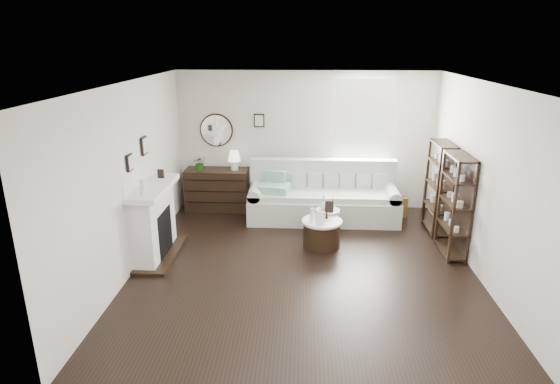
# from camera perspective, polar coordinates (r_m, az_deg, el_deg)

# --- Properties ---
(room) EXTENTS (5.50, 5.50, 5.50)m
(room) POSITION_cam_1_polar(r_m,az_deg,el_deg) (9.18, 7.73, 7.58)
(room) COLOR black
(room) RESTS_ON ground
(fireplace) EXTENTS (0.50, 1.40, 1.84)m
(fireplace) POSITION_cam_1_polar(r_m,az_deg,el_deg) (7.50, -15.07, -3.75)
(fireplace) COLOR white
(fireplace) RESTS_ON ground
(shelf_unit_far) EXTENTS (0.30, 0.80, 1.60)m
(shelf_unit_far) POSITION_cam_1_polar(r_m,az_deg,el_deg) (8.56, 18.82, 0.49)
(shelf_unit_far) COLOR black
(shelf_unit_far) RESTS_ON ground
(shelf_unit_near) EXTENTS (0.30, 0.80, 1.60)m
(shelf_unit_near) POSITION_cam_1_polar(r_m,az_deg,el_deg) (7.74, 20.53, -1.53)
(shelf_unit_near) COLOR black
(shelf_unit_near) RESTS_ON ground
(sofa) EXTENTS (2.78, 0.96, 1.08)m
(sofa) POSITION_cam_1_polar(r_m,az_deg,el_deg) (8.88, 5.24, -0.98)
(sofa) COLOR #ACB5A2
(sofa) RESTS_ON ground
(quilt) EXTENTS (0.62, 0.55, 0.14)m
(quilt) POSITION_cam_1_polar(r_m,az_deg,el_deg) (8.67, -0.68, 0.50)
(quilt) COLOR #258A62
(quilt) RESTS_ON sofa
(suitcase) EXTENTS (0.61, 0.32, 0.39)m
(suitcase) POSITION_cam_1_polar(r_m,az_deg,el_deg) (9.19, 13.38, -1.82)
(suitcase) COLOR brown
(suitcase) RESTS_ON ground
(dresser) EXTENTS (1.23, 0.53, 0.82)m
(dresser) POSITION_cam_1_polar(r_m,az_deg,el_deg) (9.38, -7.64, 0.31)
(dresser) COLOR black
(dresser) RESTS_ON ground
(table_lamp) EXTENTS (0.28, 0.28, 0.38)m
(table_lamp) POSITION_cam_1_polar(r_m,az_deg,el_deg) (9.15, -5.59, 3.85)
(table_lamp) COLOR #F5E6CE
(table_lamp) RESTS_ON dresser
(potted_plant) EXTENTS (0.30, 0.27, 0.29)m
(potted_plant) POSITION_cam_1_polar(r_m,az_deg,el_deg) (9.24, -9.72, 3.52)
(potted_plant) COLOR #215819
(potted_plant) RESTS_ON dresser
(drum_table) EXTENTS (0.66, 0.66, 0.46)m
(drum_table) POSITION_cam_1_polar(r_m,az_deg,el_deg) (7.71, 5.10, -5.02)
(drum_table) COLOR black
(drum_table) RESTS_ON ground
(pedestal_table) EXTENTS (0.42, 0.42, 0.50)m
(pedestal_table) POSITION_cam_1_polar(r_m,az_deg,el_deg) (7.98, 5.82, -2.45)
(pedestal_table) COLOR silver
(pedestal_table) RESTS_ON ground
(eiffel_drum) EXTENTS (0.14, 0.14, 0.19)m
(eiffel_drum) POSITION_cam_1_polar(r_m,az_deg,el_deg) (7.63, 5.71, -2.66)
(eiffel_drum) COLOR black
(eiffel_drum) RESTS_ON drum_table
(bottle_drum) EXTENTS (0.07, 0.07, 0.29)m
(bottle_drum) POSITION_cam_1_polar(r_m,az_deg,el_deg) (7.50, 3.94, -2.62)
(bottle_drum) COLOR silver
(bottle_drum) RESTS_ON drum_table
(card_frame_drum) EXTENTS (0.15, 0.09, 0.18)m
(card_frame_drum) POSITION_cam_1_polar(r_m,az_deg,el_deg) (7.43, 4.86, -3.26)
(card_frame_drum) COLOR silver
(card_frame_drum) RESTS_ON drum_table
(eiffel_ped) EXTENTS (0.13, 0.13, 0.20)m
(eiffel_ped) POSITION_cam_1_polar(r_m,az_deg,el_deg) (7.96, 6.43, -1.44)
(eiffel_ped) COLOR black
(eiffel_ped) RESTS_ON pedestal_table
(flask_ped) EXTENTS (0.13, 0.13, 0.25)m
(flask_ped) POSITION_cam_1_polar(r_m,az_deg,el_deg) (7.94, 5.33, -1.27)
(flask_ped) COLOR silver
(flask_ped) RESTS_ON pedestal_table
(card_frame_ped) EXTENTS (0.14, 0.06, 0.19)m
(card_frame_ped) POSITION_cam_1_polar(r_m,az_deg,el_deg) (7.83, 6.02, -1.80)
(card_frame_ped) COLOR black
(card_frame_ped) RESTS_ON pedestal_table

